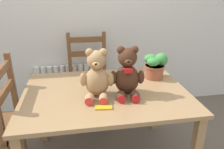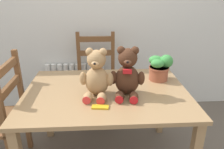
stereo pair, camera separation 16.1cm
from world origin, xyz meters
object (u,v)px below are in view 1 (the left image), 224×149
(teddy_bear_right, at_px, (127,74))
(chocolate_bar, at_px, (104,108))
(wooden_chair_behind, at_px, (89,80))
(potted_plant, at_px, (155,66))
(teddy_bear_left, at_px, (97,76))

(teddy_bear_right, bearing_deg, chocolate_bar, 51.06)
(wooden_chair_behind, distance_m, potted_plant, 0.86)
(wooden_chair_behind, xyz_separation_m, teddy_bear_right, (0.25, -0.82, 0.39))
(wooden_chair_behind, bearing_deg, potted_plant, 135.34)
(teddy_bear_left, relative_size, potted_plant, 1.64)
(wooden_chair_behind, distance_m, chocolate_bar, 1.04)
(teddy_bear_left, distance_m, teddy_bear_right, 0.23)
(potted_plant, bearing_deg, wooden_chair_behind, 135.34)
(teddy_bear_left, xyz_separation_m, teddy_bear_right, (0.23, -0.00, 0.00))
(wooden_chair_behind, xyz_separation_m, chocolate_bar, (0.04, -1.01, 0.24))
(teddy_bear_right, height_order, potted_plant, teddy_bear_right)
(chocolate_bar, bearing_deg, teddy_bear_left, 96.54)
(teddy_bear_left, relative_size, chocolate_bar, 3.16)
(teddy_bear_left, bearing_deg, potted_plant, -144.96)
(teddy_bear_left, xyz_separation_m, chocolate_bar, (0.02, -0.19, -0.15))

